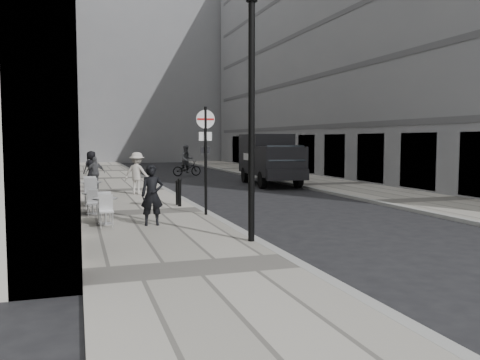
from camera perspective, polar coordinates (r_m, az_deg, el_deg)
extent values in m
plane|color=black|center=(7.93, 14.28, -13.87)|extent=(120.00, 120.00, 0.00)
cube|color=#A59F95|center=(24.56, -13.01, -1.21)|extent=(4.00, 60.00, 0.12)
cube|color=#A59F95|center=(27.73, 10.27, -0.51)|extent=(4.00, 60.00, 0.12)
cube|color=beige|center=(31.59, -21.92, 16.16)|extent=(4.00, 45.00, 18.00)
cube|color=slate|center=(36.52, 12.71, 16.35)|extent=(6.00, 45.00, 20.00)
cube|color=slate|center=(63.17, -12.97, 12.22)|extent=(24.00, 16.00, 22.00)
imported|color=black|center=(14.19, -9.84, -1.68)|extent=(0.63, 0.43, 1.68)
cylinder|color=black|center=(15.92, -3.88, 2.13)|extent=(0.09, 0.09, 3.38)
cylinder|color=white|center=(15.91, -3.90, 6.82)|extent=(0.58, 0.07, 0.58)
cube|color=#B21414|center=(15.89, -3.88, 6.83)|extent=(0.53, 0.05, 0.06)
cube|color=white|center=(15.93, -3.92, 4.91)|extent=(0.41, 0.05, 0.27)
cylinder|color=black|center=(11.72, 1.30, 6.64)|extent=(0.15, 0.15, 5.59)
cylinder|color=black|center=(18.11, -6.80, -1.48)|extent=(0.12, 0.12, 0.93)
cylinder|color=black|center=(18.55, -7.07, -1.49)|extent=(0.11, 0.11, 0.83)
cylinder|color=black|center=(25.70, 2.52, 0.00)|extent=(0.38, 0.89, 0.87)
cylinder|color=black|center=(26.27, 6.56, 0.07)|extent=(0.38, 0.89, 0.87)
cylinder|color=black|center=(29.27, 0.60, 0.57)|extent=(0.38, 0.89, 0.87)
cylinder|color=black|center=(29.78, 4.19, 0.62)|extent=(0.38, 0.89, 0.87)
cube|color=black|center=(28.61, 2.88, 2.98)|extent=(2.51, 4.10, 2.18)
cube|color=black|center=(25.81, 4.65, 2.07)|extent=(2.34, 2.14, 1.53)
cube|color=#1E2328|center=(25.01, 5.22, 2.98)|extent=(1.93, 0.55, 0.81)
imported|color=black|center=(34.69, -5.99, 1.30)|extent=(2.01, 0.86, 1.03)
imported|color=#56575B|center=(34.66, -6.00, 2.34)|extent=(1.01, 0.82, 1.94)
imported|color=#505154|center=(25.30, -15.93, 0.78)|extent=(0.93, 0.46, 1.54)
imported|color=#BCB6AE|center=(22.34, -11.48, 0.74)|extent=(1.35, 1.20, 1.82)
imported|color=black|center=(28.17, -16.34, 1.37)|extent=(1.02, 0.93, 1.76)
cylinder|color=silver|center=(14.72, -14.86, -4.78)|extent=(0.43, 0.43, 0.03)
cylinder|color=silver|center=(14.67, -14.89, -3.41)|extent=(0.06, 0.06, 0.72)
cylinder|color=silver|center=(14.62, -14.91, -2.02)|extent=(0.68, 0.68, 0.03)
cylinder|color=#B5B5B7|center=(16.85, -16.21, -3.64)|extent=(0.39, 0.39, 0.03)
cylinder|color=#B5B5B7|center=(16.81, -16.23, -2.55)|extent=(0.05, 0.05, 0.66)
cylinder|color=#B5B5B7|center=(16.77, -16.26, -1.43)|extent=(0.62, 0.62, 0.03)
cylinder|color=silver|center=(18.95, -16.40, -2.74)|extent=(0.50, 0.50, 0.03)
cylinder|color=silver|center=(18.91, -16.43, -1.50)|extent=(0.07, 0.07, 0.84)
cylinder|color=silver|center=(18.87, -16.46, -0.24)|extent=(0.79, 0.79, 0.03)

